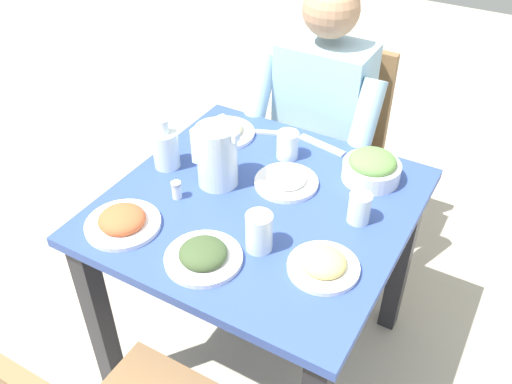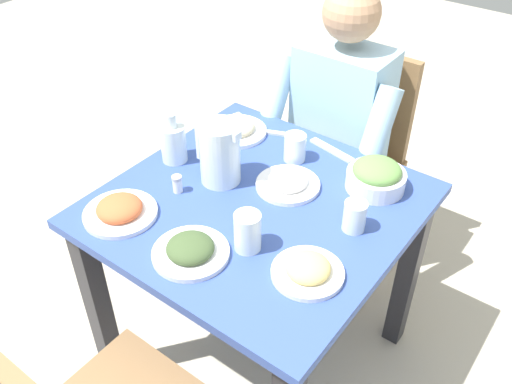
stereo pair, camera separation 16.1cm
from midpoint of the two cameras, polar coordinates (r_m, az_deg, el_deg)
ground_plane at (r=2.10m, az=2.43°, el=-16.19°), size 8.00×8.00×0.00m
dining_table at (r=1.67m, az=2.95°, el=-4.50°), size 0.83×0.83×0.71m
chair_near at (r=2.24m, az=11.72°, el=4.34°), size 0.40×0.40×0.87m
diner_near at (r=2.01m, az=9.55°, el=5.26°), size 0.48×0.53×1.16m
water_pitcher at (r=1.61m, az=-0.92°, el=3.95°), size 0.16×0.12×0.19m
salad_bowl at (r=1.67m, az=15.00°, el=1.49°), size 0.17×0.17×0.09m
plate_fries at (r=1.38m, az=8.74°, el=-8.07°), size 0.18×0.18×0.05m
plate_dolmas at (r=1.41m, az=-3.53°, el=-6.13°), size 0.20×0.20×0.05m
plate_yoghurt at (r=1.64m, az=6.12°, el=0.89°), size 0.19×0.19×0.05m
plate_rice_curry at (r=1.55m, az=-11.01°, el=-1.98°), size 0.21×0.21×0.05m
plate_beans at (r=1.87m, az=0.39°, el=6.44°), size 0.21×0.21×0.05m
water_glass_near_left at (r=1.51m, az=13.16°, el=-2.56°), size 0.06×0.06×0.09m
water_glass_by_pitcher at (r=1.74m, az=6.69°, el=4.49°), size 0.07×0.07×0.09m
water_glass_far_right at (r=1.41m, az=2.40°, el=-4.24°), size 0.07×0.07×0.11m
oil_carafe at (r=1.73m, az=-5.86°, el=4.81°), size 0.08×0.08×0.16m
salt_shaker at (r=1.61m, az=-5.30°, el=0.74°), size 0.03×0.03×0.05m
fork_near at (r=1.93m, az=1.61°, el=6.91°), size 0.17×0.08×0.01m
knife_near at (r=1.88m, az=3.99°, el=6.06°), size 0.18×0.09×0.01m
fork_far at (r=1.82m, az=10.33°, el=4.19°), size 0.17×0.06×0.01m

